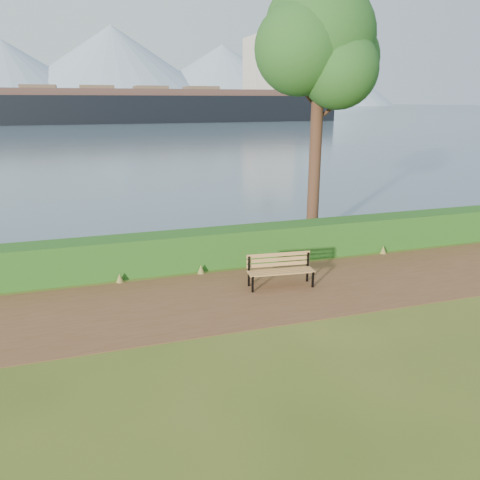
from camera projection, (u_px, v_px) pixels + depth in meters
name	position (u px, v px, depth m)	size (l,w,h in m)	color
ground	(267.00, 298.00, 10.88)	(140.00, 140.00, 0.00)	#3D5217
path	(263.00, 293.00, 11.15)	(40.00, 3.40, 0.01)	brown
hedge	(235.00, 246.00, 13.11)	(32.00, 0.85, 1.00)	#174C15
water	(94.00, 109.00, 248.41)	(700.00, 510.00, 0.00)	#3F5666
mountains	(76.00, 70.00, 371.27)	(585.00, 190.00, 70.00)	#8499B0
bench	(280.00, 268.00, 11.49)	(1.66, 0.63, 0.82)	black
tree	(320.00, 44.00, 13.74)	(4.12, 3.37, 8.10)	#311D14
cargo_ship	(176.00, 106.00, 99.06)	(75.18, 13.74, 22.74)	black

